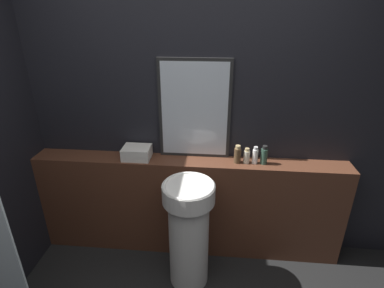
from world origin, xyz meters
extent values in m
cube|color=black|center=(0.00, 1.54, 1.25)|extent=(8.00, 0.06, 2.50)
cube|color=#512D1E|center=(0.00, 1.40, 0.45)|extent=(2.61, 0.22, 0.90)
cylinder|color=white|center=(0.04, 1.03, 0.38)|extent=(0.31, 0.31, 0.76)
cylinder|color=white|center=(0.04, 1.03, 0.83)|extent=(0.38, 0.38, 0.13)
torus|color=white|center=(0.04, 1.03, 0.90)|extent=(0.38, 0.38, 0.02)
cube|color=black|center=(0.04, 1.49, 1.31)|extent=(0.57, 0.03, 0.81)
cube|color=#B2BCC6|center=(0.04, 1.48, 1.31)|extent=(0.52, 0.02, 0.76)
cube|color=silver|center=(-0.43, 1.40, 0.95)|extent=(0.23, 0.18, 0.10)
cylinder|color=#4C3823|center=(0.39, 1.40, 0.96)|extent=(0.06, 0.06, 0.12)
cylinder|color=tan|center=(0.39, 1.40, 1.04)|extent=(0.04, 0.04, 0.03)
cylinder|color=beige|center=(0.46, 1.40, 0.96)|extent=(0.05, 0.05, 0.11)
cylinder|color=tan|center=(0.46, 1.40, 1.02)|extent=(0.04, 0.04, 0.02)
cylinder|color=white|center=(0.53, 1.40, 0.96)|extent=(0.04, 0.04, 0.12)
cylinder|color=silver|center=(0.53, 1.40, 1.03)|extent=(0.03, 0.03, 0.03)
cylinder|color=#2D4C3D|center=(0.60, 1.40, 0.97)|extent=(0.05, 0.05, 0.13)
cylinder|color=black|center=(0.60, 1.40, 1.04)|extent=(0.04, 0.04, 0.03)
camera|label=1|loc=(0.23, -0.77, 2.03)|focal=28.00mm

